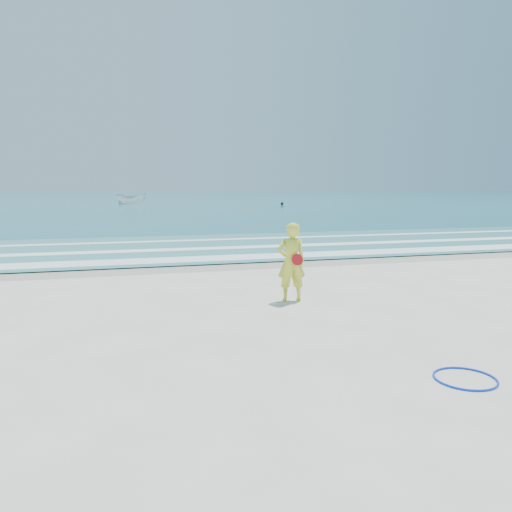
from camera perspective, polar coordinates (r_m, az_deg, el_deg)
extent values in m
plane|color=silver|center=(8.54, 6.28, -10.37)|extent=(400.00, 400.00, 0.00)
cube|color=#B2A893|center=(17.00, -5.15, -1.08)|extent=(400.00, 2.40, 0.00)
cube|color=#19727F|center=(112.57, -14.29, 6.46)|extent=(400.00, 190.00, 0.04)
cube|color=#59B7AD|center=(21.88, -7.58, 1.04)|extent=(400.00, 10.00, 0.01)
cube|color=white|center=(18.26, -5.91, -0.29)|extent=(400.00, 1.40, 0.01)
cube|color=white|center=(21.09, -7.27, 0.81)|extent=(400.00, 0.90, 0.01)
cube|color=white|center=(24.34, -8.43, 1.75)|extent=(400.00, 0.60, 0.01)
torus|color=#0B32C9|center=(7.76, 22.79, -12.78)|extent=(0.95, 0.95, 0.03)
imported|color=silver|center=(73.90, -14.03, 6.40)|extent=(4.26, 1.87, 1.61)
sphere|color=black|center=(68.49, 3.00, 6.01)|extent=(0.41, 0.41, 0.41)
imported|color=yellow|center=(11.66, 4.06, -0.69)|extent=(0.71, 0.50, 1.85)
cylinder|color=red|center=(11.51, 4.74, -0.42)|extent=(0.27, 0.08, 0.27)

